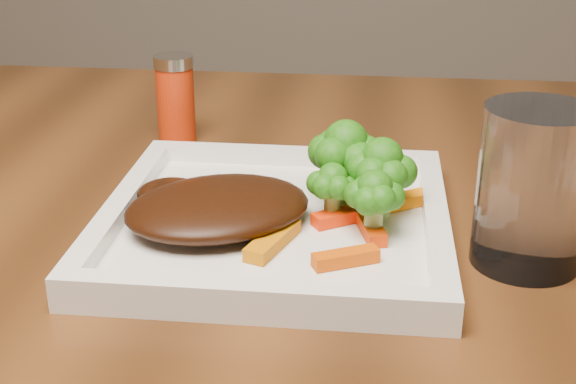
# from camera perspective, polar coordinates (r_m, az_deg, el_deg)

# --- Properties ---
(plate) EXTENTS (0.27, 0.27, 0.01)m
(plate) POSITION_cam_1_polar(r_m,az_deg,el_deg) (0.64, -0.89, -2.50)
(plate) COLOR white
(plate) RESTS_ON dining_table
(steak) EXTENTS (0.18, 0.17, 0.03)m
(steak) POSITION_cam_1_polar(r_m,az_deg,el_deg) (0.63, -5.00, -1.09)
(steak) COLOR black
(steak) RESTS_ON plate
(broccoli_0) EXTENTS (0.07, 0.07, 0.07)m
(broccoli_0) POSITION_cam_1_polar(r_m,az_deg,el_deg) (0.66, 4.08, 1.96)
(broccoli_0) COLOR #2D6B11
(broccoli_0) RESTS_ON plate
(broccoli_1) EXTENTS (0.07, 0.07, 0.06)m
(broccoli_1) POSITION_cam_1_polar(r_m,az_deg,el_deg) (0.64, 6.65, 0.94)
(broccoli_1) COLOR #147814
(broccoli_1) RESTS_ON plate
(broccoli_2) EXTENTS (0.06, 0.06, 0.06)m
(broccoli_2) POSITION_cam_1_polar(r_m,az_deg,el_deg) (0.60, 6.15, -0.67)
(broccoli_2) COLOR #127115
(broccoli_2) RESTS_ON plate
(broccoli_3) EXTENTS (0.06, 0.06, 0.06)m
(broccoli_3) POSITION_cam_1_polar(r_m,az_deg,el_deg) (0.63, 3.17, 0.55)
(broccoli_3) COLOR #1A7513
(broccoli_3) RESTS_ON plate
(carrot_0) EXTENTS (0.05, 0.03, 0.01)m
(carrot_0) POSITION_cam_1_polar(r_m,az_deg,el_deg) (0.57, 4.12, -4.68)
(carrot_0) COLOR #D04903
(carrot_0) RESTS_ON plate
(carrot_2) EXTENTS (0.04, 0.06, 0.01)m
(carrot_2) POSITION_cam_1_polar(r_m,az_deg,el_deg) (0.59, -1.10, -3.45)
(carrot_2) COLOR #CB6D03
(carrot_2) RESTS_ON plate
(carrot_3) EXTENTS (0.06, 0.04, 0.01)m
(carrot_3) POSITION_cam_1_polar(r_m,az_deg,el_deg) (0.67, 8.06, -0.64)
(carrot_3) COLOR orange
(carrot_3) RESTS_ON plate
(carrot_5) EXTENTS (0.03, 0.05, 0.01)m
(carrot_5) POSITION_cam_1_polar(r_m,az_deg,el_deg) (0.62, 5.87, -2.49)
(carrot_5) COLOR red
(carrot_5) RESTS_ON plate
(carrot_6) EXTENTS (0.05, 0.04, 0.01)m
(carrot_6) POSITION_cam_1_polar(r_m,az_deg,el_deg) (0.63, 4.06, -1.68)
(carrot_6) COLOR #FF2F04
(carrot_6) RESTS_ON plate
(spice_shaker) EXTENTS (0.05, 0.05, 0.09)m
(spice_shaker) POSITION_cam_1_polar(r_m,az_deg,el_deg) (0.84, -8.00, 6.53)
(spice_shaker) COLOR red
(spice_shaker) RESTS_ON dining_table
(drinking_glass) EXTENTS (0.09, 0.09, 0.12)m
(drinking_glass) POSITION_cam_1_polar(r_m,az_deg,el_deg) (0.60, 16.99, 0.27)
(drinking_glass) COLOR silver
(drinking_glass) RESTS_ON dining_table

